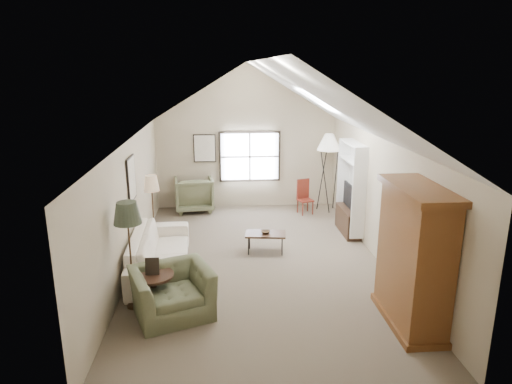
{
  "coord_description": "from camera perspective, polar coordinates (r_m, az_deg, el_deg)",
  "views": [
    {
      "loc": [
        -0.7,
        -8.58,
        3.88
      ],
      "look_at": [
        0.0,
        0.4,
        1.4
      ],
      "focal_mm": 32.0,
      "sensor_mm": 36.0,
      "label": 1
    }
  ],
  "objects": [
    {
      "name": "media_console",
      "position": [
        11.2,
        11.45,
        -3.56
      ],
      "size": [
        0.34,
        1.18,
        0.6
      ],
      "primitive_type": "cube",
      "color": "#382316",
      "rests_on": "ground"
    },
    {
      "name": "tv_panel",
      "position": [
        11.02,
        11.62,
        -0.51
      ],
      "size": [
        0.05,
        0.9,
        0.55
      ],
      "primitive_type": "cube",
      "color": "black",
      "rests_on": "media_console"
    },
    {
      "name": "tv_alcove",
      "position": [
        10.97,
        11.79,
        0.65
      ],
      "size": [
        0.32,
        1.3,
        2.1
      ],
      "primitive_type": "cube",
      "color": "white",
      "rests_on": "ground"
    },
    {
      "name": "dark_lamp",
      "position": [
        7.74,
        -15.43,
        -7.59
      ],
      "size": [
        0.46,
        0.46,
        1.86
      ],
      "primitive_type": null,
      "rotation": [
        0.0,
        0.0,
        0.04
      ],
      "color": "#272D20",
      "rests_on": "ground"
    },
    {
      "name": "armchair_near",
      "position": [
        7.59,
        -10.44,
        -12.22
      ],
      "size": [
        1.5,
        1.42,
        0.79
      ],
      "primitive_type": "imported",
      "rotation": [
        0.0,
        0.0,
        0.36
      ],
      "color": "#5D6546",
      "rests_on": "ground"
    },
    {
      "name": "armchair_far",
      "position": [
        12.76,
        -7.77,
        -0.21
      ],
      "size": [
        1.14,
        1.17,
        0.96
      ],
      "primitive_type": "imported",
      "rotation": [
        0.0,
        0.0,
        3.26
      ],
      "color": "#686E4D",
      "rests_on": "ground"
    },
    {
      "name": "wall_art",
      "position": [
        10.8,
        -10.66,
        3.64
      ],
      "size": [
        1.97,
        3.71,
        0.88
      ],
      "color": "black",
      "rests_on": "room_shell"
    },
    {
      "name": "sofa",
      "position": [
        9.17,
        -11.92,
        -7.32
      ],
      "size": [
        1.15,
        2.71,
        0.78
      ],
      "primitive_type": "imported",
      "rotation": [
        0.0,
        0.0,
        1.61
      ],
      "color": "#F0E2CF",
      "rests_on": "ground"
    },
    {
      "name": "side_table",
      "position": [
        7.75,
        -12.63,
        -12.25
      ],
      "size": [
        0.7,
        0.7,
        0.67
      ],
      "primitive_type": "cylinder",
      "rotation": [
        0.0,
        0.0,
        0.04
      ],
      "color": "#362216",
      "rests_on": "ground"
    },
    {
      "name": "bowl",
      "position": [
        9.8,
        1.21,
        -5.03
      ],
      "size": [
        0.23,
        0.23,
        0.05
      ],
      "primitive_type": "imported",
      "rotation": [
        0.0,
        0.0,
        -0.13
      ],
      "color": "#3C2918",
      "rests_on": "coffee_table"
    },
    {
      "name": "skylight",
      "position": [
        9.71,
        7.59,
        11.37
      ],
      "size": [
        0.8,
        1.2,
        0.52
      ],
      "primitive_type": null,
      "color": "white",
      "rests_on": "room_shell"
    },
    {
      "name": "side_chair",
      "position": [
        12.42,
        6.2,
        -0.63
      ],
      "size": [
        0.45,
        0.45,
        0.94
      ],
      "primitive_type": "cube",
      "rotation": [
        0.0,
        0.0,
        0.29
      ],
      "color": "maroon",
      "rests_on": "ground"
    },
    {
      "name": "coffee_table",
      "position": [
        9.88,
        1.2,
        -6.35
      ],
      "size": [
        0.91,
        0.58,
        0.44
      ],
      "primitive_type": "cube",
      "rotation": [
        0.0,
        0.0,
        -0.13
      ],
      "color": "#3C2418",
      "rests_on": "ground"
    },
    {
      "name": "armoire",
      "position": [
        7.36,
        19.13,
        -7.7
      ],
      "size": [
        0.6,
        1.5,
        2.2
      ],
      "primitive_type": "cube",
      "color": "brown",
      "rests_on": "ground"
    },
    {
      "name": "tan_lamp",
      "position": [
        10.17,
        -12.74,
        -2.39
      ],
      "size": [
        0.35,
        0.35,
        1.67
      ],
      "primitive_type": null,
      "rotation": [
        0.0,
        0.0,
        0.04
      ],
      "color": "tan",
      "rests_on": "ground"
    },
    {
      "name": "room_shell",
      "position": [
        8.63,
        0.21,
        10.93
      ],
      "size": [
        5.01,
        8.01,
        4.0
      ],
      "color": "brown",
      "rests_on": "ground"
    },
    {
      "name": "tripod_lamp",
      "position": [
        12.62,
        8.96,
        2.44
      ],
      "size": [
        0.82,
        0.82,
        2.18
      ],
      "primitive_type": null,
      "rotation": [
        0.0,
        0.0,
        0.37
      ],
      "color": "white",
      "rests_on": "ground"
    },
    {
      "name": "window",
      "position": [
        12.8,
        -0.79,
        4.45
      ],
      "size": [
        1.72,
        0.08,
        1.42
      ],
      "primitive_type": "cube",
      "color": "black",
      "rests_on": "room_shell"
    }
  ]
}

